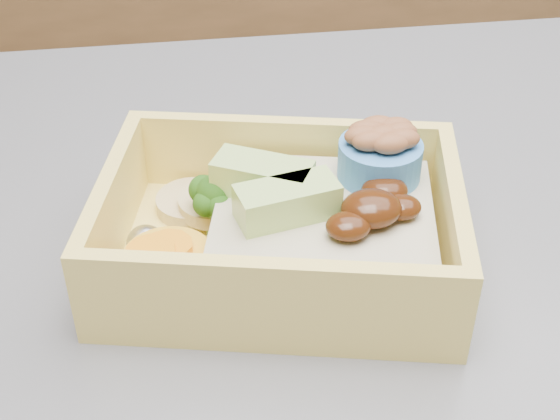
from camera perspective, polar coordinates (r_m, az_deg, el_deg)
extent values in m
cube|color=brown|center=(1.62, -8.33, 9.54)|extent=(3.20, 0.60, 0.90)
cube|color=#F5D865|center=(0.39, 0.00, -3.48)|extent=(0.19, 0.16, 0.01)
cube|color=#F5D865|center=(0.42, 0.59, 4.14)|extent=(0.17, 0.05, 0.04)
cube|color=#F5D865|center=(0.33, -0.76, -6.63)|extent=(0.17, 0.05, 0.04)
cube|color=#F5D865|center=(0.38, 12.43, -1.13)|extent=(0.03, 0.11, 0.04)
cube|color=#F5D865|center=(0.39, -12.11, -0.03)|extent=(0.03, 0.11, 0.04)
cube|color=tan|center=(0.38, 3.16, -1.64)|extent=(0.12, 0.12, 0.03)
ellipsoid|color=#361708|center=(0.36, 6.70, 0.11)|extent=(0.03, 0.03, 0.02)
ellipsoid|color=#361708|center=(0.38, 7.65, 1.41)|extent=(0.03, 0.02, 0.01)
ellipsoid|color=#361708|center=(0.35, 5.02, -1.19)|extent=(0.02, 0.02, 0.01)
ellipsoid|color=#361708|center=(0.37, 8.87, 0.20)|extent=(0.02, 0.02, 0.01)
cube|color=#B3DA72|center=(0.36, 0.53, 0.65)|extent=(0.05, 0.03, 0.02)
cube|color=#B3DA72|center=(0.38, -1.29, 2.42)|extent=(0.05, 0.04, 0.02)
cylinder|color=#75A558|center=(0.40, -4.65, -0.75)|extent=(0.01, 0.01, 0.02)
sphere|color=#265713|center=(0.39, -4.77, 1.27)|extent=(0.02, 0.02, 0.02)
sphere|color=#265713|center=(0.39, -3.58, 1.32)|extent=(0.02, 0.02, 0.02)
sphere|color=#265713|center=(0.39, -5.62, 1.49)|extent=(0.02, 0.02, 0.02)
sphere|color=#265713|center=(0.38, -4.47, 0.33)|extent=(0.01, 0.01, 0.01)
sphere|color=#265713|center=(0.38, -5.43, 0.46)|extent=(0.01, 0.01, 0.01)
sphere|color=#265713|center=(0.40, -4.58, 1.65)|extent=(0.01, 0.01, 0.01)
cylinder|color=gold|center=(0.37, -8.09, -4.34)|extent=(0.04, 0.04, 0.02)
cylinder|color=orange|center=(0.36, -8.16, -2.67)|extent=(0.02, 0.02, 0.00)
cylinder|color=orange|center=(0.36, -9.43, -3.05)|extent=(0.02, 0.02, 0.00)
cylinder|color=tan|center=(0.42, -6.46, 0.52)|extent=(0.04, 0.04, 0.01)
cylinder|color=tan|center=(0.41, -4.79, 0.51)|extent=(0.04, 0.04, 0.01)
ellipsoid|color=silver|center=(0.42, -2.20, 1.53)|extent=(0.02, 0.02, 0.02)
ellipsoid|color=silver|center=(0.38, -9.78, -2.41)|extent=(0.02, 0.02, 0.02)
cylinder|color=#3E84D4|center=(0.39, 7.30, 3.64)|extent=(0.04, 0.04, 0.02)
ellipsoid|color=brown|center=(0.39, 7.46, 5.44)|extent=(0.02, 0.02, 0.01)
ellipsoid|color=brown|center=(0.39, 8.71, 5.66)|extent=(0.02, 0.02, 0.01)
ellipsoid|color=brown|center=(0.39, 6.32, 5.85)|extent=(0.02, 0.02, 0.01)
ellipsoid|color=brown|center=(0.38, 8.07, 4.81)|extent=(0.02, 0.02, 0.01)
ellipsoid|color=brown|center=(0.38, 6.63, 5.04)|extent=(0.02, 0.02, 0.01)
ellipsoid|color=brown|center=(0.38, 8.90, 5.14)|extent=(0.02, 0.02, 0.01)
ellipsoid|color=brown|center=(0.39, 7.14, 6.16)|extent=(0.02, 0.02, 0.01)
ellipsoid|color=brown|center=(0.39, 8.40, 6.03)|extent=(0.02, 0.02, 0.01)
ellipsoid|color=brown|center=(0.38, 6.05, 5.43)|extent=(0.02, 0.02, 0.01)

